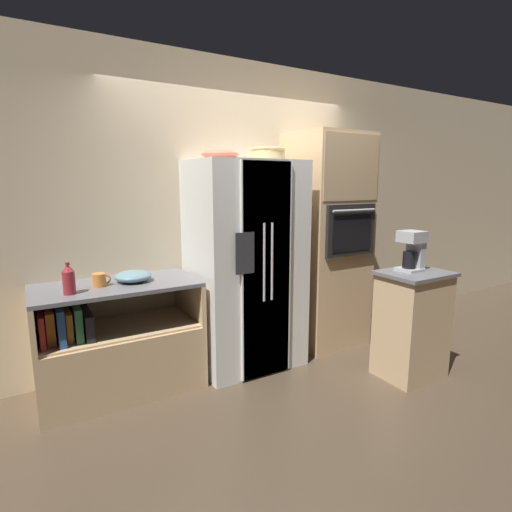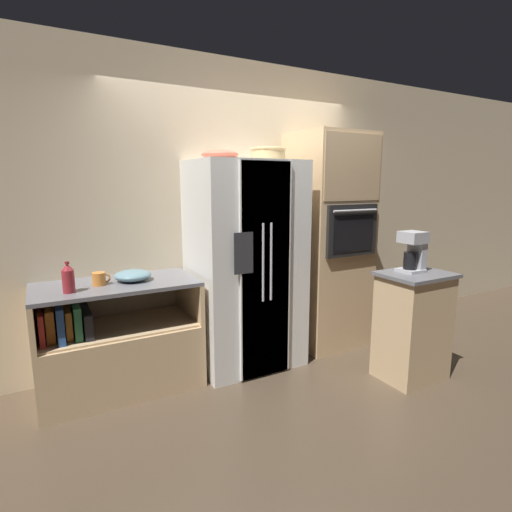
% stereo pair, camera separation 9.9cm
% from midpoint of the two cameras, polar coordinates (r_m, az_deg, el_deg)
% --- Properties ---
extents(ground_plane, '(20.00, 20.00, 0.00)m').
position_cam_midpoint_polar(ground_plane, '(3.92, 1.38, -14.72)').
color(ground_plane, '#4C3D2D').
extents(wall_back, '(12.00, 0.06, 2.80)m').
position_cam_midpoint_polar(wall_back, '(3.97, -1.96, 6.58)').
color(wall_back, beige).
rests_on(wall_back, ground_plane).
extents(counter_left, '(1.23, 0.65, 0.89)m').
position_cam_midpoint_polar(counter_left, '(3.49, -18.35, -12.65)').
color(counter_left, tan).
rests_on(counter_left, ground_plane).
extents(refrigerator, '(0.94, 0.77, 1.86)m').
position_cam_midpoint_polar(refrigerator, '(3.63, -0.71, -1.30)').
color(refrigerator, silver).
rests_on(refrigerator, ground_plane).
extents(wall_oven, '(0.71, 0.74, 2.15)m').
position_cam_midpoint_polar(wall_oven, '(4.16, 10.89, 2.08)').
color(wall_oven, tan).
rests_on(wall_oven, ground_plane).
extents(island_counter, '(0.58, 0.45, 0.93)m').
position_cam_midpoint_polar(island_counter, '(3.72, 22.17, -9.20)').
color(island_counter, tan).
rests_on(island_counter, ground_plane).
extents(wicker_basket, '(0.31, 0.31, 0.11)m').
position_cam_midpoint_polar(wicker_basket, '(3.61, 2.57, 14.39)').
color(wicker_basket, tan).
rests_on(wicker_basket, refrigerator).
extents(fruit_bowl, '(0.31, 0.31, 0.08)m').
position_cam_midpoint_polar(fruit_bowl, '(3.47, -4.33, 14.24)').
color(fruit_bowl, '#DB664C').
rests_on(fruit_bowl, refrigerator).
extents(bottle_tall, '(0.08, 0.08, 0.23)m').
position_cam_midpoint_polar(bottle_tall, '(3.13, -24.43, -2.90)').
color(bottle_tall, maroon).
rests_on(bottle_tall, counter_left).
extents(mug, '(0.14, 0.10, 0.10)m').
position_cam_midpoint_polar(mug, '(3.28, -20.66, -3.08)').
color(mug, orange).
rests_on(mug, counter_left).
extents(mixing_bowl, '(0.29, 0.29, 0.09)m').
position_cam_midpoint_polar(mixing_bowl, '(3.35, -16.39, -2.67)').
color(mixing_bowl, '#668C99').
rests_on(mixing_bowl, counter_left).
extents(coffee_maker, '(0.19, 0.18, 0.34)m').
position_cam_midpoint_polar(coffee_maker, '(3.60, 22.35, 0.83)').
color(coffee_maker, '#B2B2B7').
rests_on(coffee_maker, island_counter).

